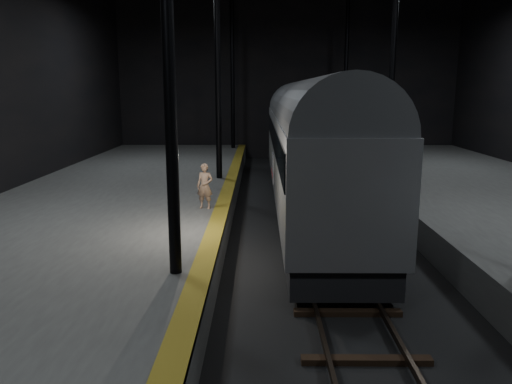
{
  "coord_description": "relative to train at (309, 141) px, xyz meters",
  "views": [
    {
      "loc": [
        -1.96,
        -14.35,
        4.92
      ],
      "look_at": [
        -2.07,
        -0.09,
        2.0
      ],
      "focal_mm": 35.0,
      "sensor_mm": 36.0,
      "label": 1
    }
  ],
  "objects": [
    {
      "name": "track",
      "position": [
        0.0,
        -5.65,
        -2.83
      ],
      "size": [
        2.4,
        43.0,
        0.24
      ],
      "color": "#3F3328",
      "rests_on": "ground"
    },
    {
      "name": "woman",
      "position": [
        -3.8,
        -3.62,
        -1.14
      ],
      "size": [
        0.62,
        0.48,
        1.53
      ],
      "primitive_type": "imported",
      "rotation": [
        0.0,
        0.0,
        -0.22
      ],
      "color": "tan",
      "rests_on": "platform_left"
    },
    {
      "name": "tactile_strip",
      "position": [
        -3.25,
        -5.65,
        -1.9
      ],
      "size": [
        0.5,
        43.8,
        0.01
      ],
      "primitive_type": "cube",
      "color": "olive",
      "rests_on": "platform_left"
    },
    {
      "name": "ground",
      "position": [
        0.0,
        -5.65,
        -2.9
      ],
      "size": [
        44.0,
        44.0,
        0.0
      ],
      "primitive_type": "plane",
      "color": "black",
      "rests_on": "ground"
    },
    {
      "name": "train",
      "position": [
        0.0,
        0.0,
        0.0
      ],
      "size": [
        2.92,
        19.47,
        5.2
      ],
      "color": "#A8AAB0",
      "rests_on": "ground"
    },
    {
      "name": "platform_left",
      "position": [
        -7.5,
        -5.65,
        -2.4
      ],
      "size": [
        9.0,
        43.8,
        1.0
      ],
      "primitive_type": "cube",
      "color": "#4A4947",
      "rests_on": "ground"
    }
  ]
}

